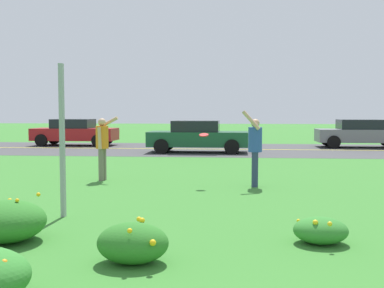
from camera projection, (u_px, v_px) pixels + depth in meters
The scene contains 13 objects.
ground_plane at pixel (224, 182), 12.63m from camera, with size 120.00×120.00×0.00m, color #387A2D.
highway_strip at pixel (231, 149), 23.52m from camera, with size 120.00×8.42×0.01m, color #424244.
highway_center_stripe at pixel (231, 149), 23.52m from camera, with size 120.00×0.16×0.00m, color yellow.
daylily_clump_front_left at pixel (320, 230), 6.74m from camera, with size 0.77×0.70×0.39m.
daylily_clump_mid_right at pixel (7, 221), 6.83m from camera, with size 1.12×1.10×0.65m.
daylily_clump_mid_center at pixel (133, 243), 5.87m from camera, with size 0.89×0.72×0.54m.
sign_post_near_path at pixel (62, 141), 8.39m from camera, with size 0.07×0.10×2.70m.
person_thrower_orange_shirt at pixel (102, 143), 12.89m from camera, with size 0.59×0.52×1.74m.
person_catcher_blue_shirt at pixel (255, 146), 11.83m from camera, with size 0.51×0.51×1.90m.
frisbee_red at pixel (204, 135), 11.88m from camera, with size 0.24×0.23×0.09m.
car_red_center_left at pixel (75, 132), 26.19m from camera, with size 4.50×2.00×1.45m.
car_dark_green_center_right at pixel (198, 136), 21.73m from camera, with size 4.50×2.00×1.45m.
car_gray_rightmost at pixel (361, 133), 24.70m from camera, with size 4.50×2.00×1.45m.
Camera 1 is at (0.39, -1.60, 1.87)m, focal length 44.70 mm.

